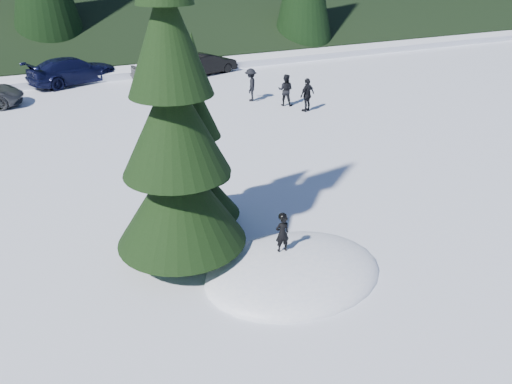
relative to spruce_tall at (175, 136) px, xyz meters
name	(u,v)px	position (x,y,z in m)	size (l,w,h in m)	color
ground	(293,273)	(2.20, -1.80, -3.32)	(200.00, 200.00, 0.00)	white
snow_mound	(293,273)	(2.20, -1.80, -3.32)	(4.48, 3.52, 0.96)	white
spruce_tall	(175,136)	(0.00, 0.00, 0.00)	(3.20, 3.20, 8.60)	black
spruce_short	(198,158)	(1.00, 1.40, -1.22)	(2.20, 2.20, 5.37)	black
child_skier	(282,234)	(2.07, -1.43, -2.35)	(0.35, 0.23, 0.97)	black
adult_0	(286,90)	(9.15, 11.13, -2.53)	(0.77, 0.60, 1.58)	black
adult_1	(307,95)	(9.60, 9.79, -2.51)	(0.95, 0.40, 1.63)	black
adult_2	(251,85)	(7.95, 12.68, -2.48)	(1.08, 0.62, 1.68)	black
car_3	(73,70)	(0.19, 20.65, -2.56)	(2.14, 5.27, 1.53)	black
car_4	(167,68)	(5.37, 19.08, -2.60)	(1.69, 4.21, 1.43)	gray
car_5	(208,64)	(8.19, 19.55, -2.68)	(1.36, 3.90, 1.29)	black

